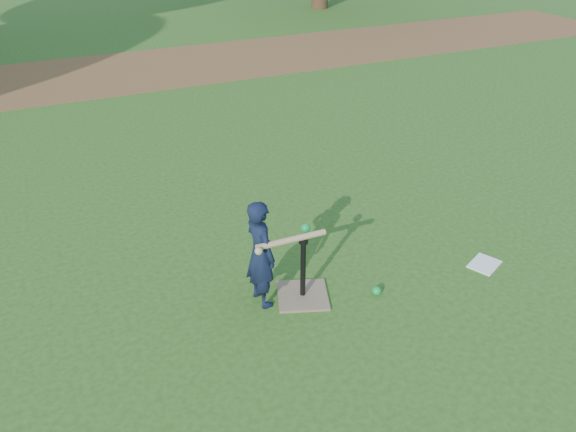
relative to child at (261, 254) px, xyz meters
name	(u,v)px	position (x,y,z in m)	size (l,w,h in m)	color
ground	(302,276)	(0.47, 0.16, -0.48)	(80.00, 80.00, 0.00)	#285116
dirt_strip	(133,70)	(0.47, 7.66, -0.48)	(24.00, 3.00, 0.01)	brown
child	(261,254)	(0.00, 0.00, 0.00)	(0.35, 0.23, 0.97)	black
wiffle_ball_ground	(377,291)	(0.94, -0.35, -0.44)	(0.08, 0.08, 0.08)	#0E9A3E
clipboard	(484,264)	(2.11, -0.40, -0.48)	(0.30, 0.23, 0.01)	white
batting_tee	(303,286)	(0.34, -0.10, -0.37)	(0.55, 0.55, 0.61)	#836A53
swing_action	(291,238)	(0.23, -0.10, 0.15)	(0.63, 0.21, 0.08)	tan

